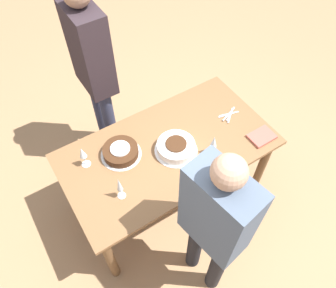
{
  "coord_description": "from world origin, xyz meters",
  "views": [
    {
      "loc": [
        0.79,
        1.23,
        2.74
      ],
      "look_at": [
        0.0,
        0.0,
        0.8
      ],
      "focal_mm": 35.0,
      "sensor_mm": 36.0,
      "label": 1
    }
  ],
  "objects_px": {
    "person_cutting": "(93,64)",
    "person_watching": "(215,222)",
    "wine_glass_far": "(119,185)",
    "wine_glass_extra": "(214,142)",
    "cake_front_chocolate": "(121,152)",
    "cake_center_white": "(176,147)",
    "wine_glass_near": "(83,154)"
  },
  "relations": [
    {
      "from": "person_cutting",
      "to": "person_watching",
      "type": "distance_m",
      "value": 1.56
    },
    {
      "from": "wine_glass_far",
      "to": "person_cutting",
      "type": "xyz_separation_m",
      "value": [
        -0.31,
        -1.01,
        0.16
      ]
    },
    {
      "from": "person_cutting",
      "to": "person_watching",
      "type": "xyz_separation_m",
      "value": [
        -0.04,
        1.56,
        -0.09
      ]
    },
    {
      "from": "wine_glass_far",
      "to": "person_cutting",
      "type": "height_order",
      "value": "person_cutting"
    },
    {
      "from": "wine_glass_far",
      "to": "person_watching",
      "type": "relative_size",
      "value": 0.14
    },
    {
      "from": "wine_glass_extra",
      "to": "person_watching",
      "type": "relative_size",
      "value": 0.12
    },
    {
      "from": "cake_front_chocolate",
      "to": "person_watching",
      "type": "distance_m",
      "value": 0.9
    },
    {
      "from": "cake_center_white",
      "to": "wine_glass_extra",
      "type": "xyz_separation_m",
      "value": [
        -0.22,
        0.16,
        0.09
      ]
    },
    {
      "from": "wine_glass_far",
      "to": "person_watching",
      "type": "height_order",
      "value": "person_watching"
    },
    {
      "from": "wine_glass_extra",
      "to": "person_watching",
      "type": "height_order",
      "value": "person_watching"
    },
    {
      "from": "wine_glass_near",
      "to": "person_cutting",
      "type": "distance_m",
      "value": 0.77
    },
    {
      "from": "cake_front_chocolate",
      "to": "wine_glass_near",
      "type": "xyz_separation_m",
      "value": [
        0.25,
        -0.06,
        0.1
      ]
    },
    {
      "from": "wine_glass_near",
      "to": "wine_glass_extra",
      "type": "xyz_separation_m",
      "value": [
        -0.83,
        0.41,
        -0.0
      ]
    },
    {
      "from": "wine_glass_near",
      "to": "person_watching",
      "type": "distance_m",
      "value": 1.03
    },
    {
      "from": "cake_center_white",
      "to": "person_cutting",
      "type": "bearing_deg",
      "value": -76.39
    },
    {
      "from": "cake_front_chocolate",
      "to": "person_cutting",
      "type": "xyz_separation_m",
      "value": [
        -0.15,
        -0.7,
        0.26
      ]
    },
    {
      "from": "cake_center_white",
      "to": "wine_glass_far",
      "type": "xyz_separation_m",
      "value": [
        0.52,
        0.12,
        0.1
      ]
    },
    {
      "from": "wine_glass_far",
      "to": "cake_center_white",
      "type": "bearing_deg",
      "value": -167.12
    },
    {
      "from": "wine_glass_extra",
      "to": "person_cutting",
      "type": "distance_m",
      "value": 1.15
    },
    {
      "from": "cake_front_chocolate",
      "to": "wine_glass_extra",
      "type": "xyz_separation_m",
      "value": [
        -0.58,
        0.35,
        0.09
      ]
    },
    {
      "from": "cake_center_white",
      "to": "wine_glass_near",
      "type": "bearing_deg",
      "value": -21.93
    },
    {
      "from": "cake_front_chocolate",
      "to": "wine_glass_extra",
      "type": "distance_m",
      "value": 0.68
    },
    {
      "from": "cake_front_chocolate",
      "to": "wine_glass_far",
      "type": "height_order",
      "value": "wine_glass_far"
    },
    {
      "from": "wine_glass_near",
      "to": "wine_glass_extra",
      "type": "relative_size",
      "value": 1.01
    },
    {
      "from": "cake_center_white",
      "to": "person_cutting",
      "type": "height_order",
      "value": "person_cutting"
    },
    {
      "from": "wine_glass_far",
      "to": "wine_glass_near",
      "type": "bearing_deg",
      "value": -75.16
    },
    {
      "from": "wine_glass_near",
      "to": "wine_glass_far",
      "type": "xyz_separation_m",
      "value": [
        -0.1,
        0.37,
        0.01
      ]
    },
    {
      "from": "cake_center_white",
      "to": "wine_glass_near",
      "type": "relative_size",
      "value": 1.68
    },
    {
      "from": "wine_glass_extra",
      "to": "person_watching",
      "type": "bearing_deg",
      "value": 52.54
    },
    {
      "from": "cake_center_white",
      "to": "person_watching",
      "type": "bearing_deg",
      "value": 75.32
    },
    {
      "from": "wine_glass_far",
      "to": "person_cutting",
      "type": "relative_size",
      "value": 0.13
    },
    {
      "from": "cake_center_white",
      "to": "person_watching",
      "type": "height_order",
      "value": "person_watching"
    }
  ]
}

